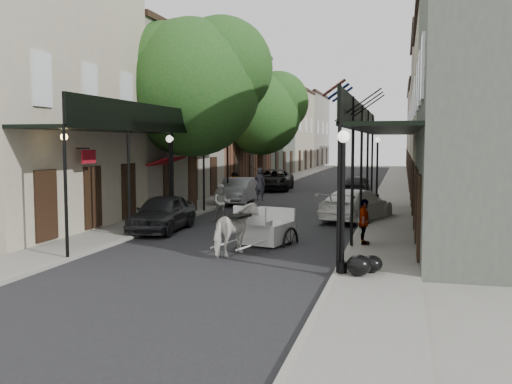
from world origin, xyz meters
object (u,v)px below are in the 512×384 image
Objects in this scene: horse at (236,230)px; pedestrian_sidewalk_right at (364,222)px; pedestrian_walking at (222,203)px; pedestrian_sidewalk_left at (235,184)px; tree_near at (200,82)px; tree_far at (266,111)px; lamppost_right_far at (377,167)px; car_right_far at (357,185)px; car_left_far at (274,180)px; car_right_near at (356,205)px; lamppost_left at (170,177)px; carriage at (272,213)px; car_left_mid at (238,191)px; lamppost_right_near at (343,199)px; car_left_near at (162,213)px.

pedestrian_sidewalk_right reaches higher than horse.
pedestrian_walking is 1.09× the size of pedestrian_sidewalk_left.
tree_far is at bearing 90.19° from tree_near.
pedestrian_sidewalk_left is at bearing -178.69° from lamppost_right_far.
pedestrian_walking reaches higher than car_right_far.
car_right_near is at bearing -69.42° from car_left_far.
tree_near is at bearing 104.48° from pedestrian_walking.
car_left_far is at bearing -15.38° from tree_far.
pedestrian_walking is at bearing -54.72° from tree_near.
lamppost_right_far is 1.94× the size of horse.
lamppost_left reaches higher than horse.
lamppost_right_far is at bearing 43.31° from tree_near.
tree_near is 5.80× the size of pedestrian_walking.
tree_near is 10.77m from carriage.
pedestrian_walking is 15.40m from car_right_far.
car_right_near is at bearing -5.42° from pedestrian_walking.
lamppost_right_near is at bearing -67.66° from car_left_mid.
tree_near reaches higher than car_right_far.
horse is at bearing -45.80° from car_left_near.
pedestrian_sidewalk_right reaches higher than car_right_far.
lamppost_right_near and lamppost_left have the same top height.
car_right_far is at bearing 50.92° from pedestrian_walking.
pedestrian_walking is 0.34× the size of car_right_near.
pedestrian_walking is (-2.83, 7.27, 0.02)m from horse.
lamppost_left reaches higher than car_right_near.
car_right_far is (-1.50, 4.01, -1.38)m from lamppost_right_far.
car_left_far is (0.00, 20.00, 0.04)m from car_left_near.
lamppost_right_near is 4.51m from pedestrian_sidewalk_right.
pedestrian_sidewalk_right is at bearing 77.69° from pedestrian_sidewalk_left.
lamppost_left is 2.44× the size of pedestrian_sidewalk_left.
car_left_near is 1.09× the size of car_right_far.
pedestrian_sidewalk_left is 13.85m from car_left_near.
horse is 0.49× the size of car_right_far.
horse is 18.45m from pedestrian_sidewalk_left.
car_right_near reaches higher than car_right_far.
car_left_mid is at bearing -60.80° from horse.
horse is at bearing -76.37° from car_left_mid.
horse is at bearing -89.54° from pedestrian_walking.
pedestrian_sidewalk_right is at bearing 114.89° from car_right_near.
lamppost_right_far is at bearing 0.95° from pedestrian_sidewalk_right.
pedestrian_sidewalk_right is 0.31× the size of car_right_near.
tree_far is 2.32× the size of lamppost_left.
car_right_far is at bearing 5.10° from pedestrian_sidewalk_right.
pedestrian_sidewalk_left is at bearing 106.92° from car_left_mid.
lamppost_left is 9.30m from pedestrian_sidewalk_right.
lamppost_right_near is (8.30, -12.18, -4.44)m from tree_near.
lamppost_left is at bearing 100.91° from car_left_near.
tree_near is at bearing 51.12° from pedestrian_sidewalk_left.
pedestrian_walking is at bearing 52.56° from pedestrian_sidewalk_right.
car_left_far is (-4.20, 23.87, -0.04)m from horse.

